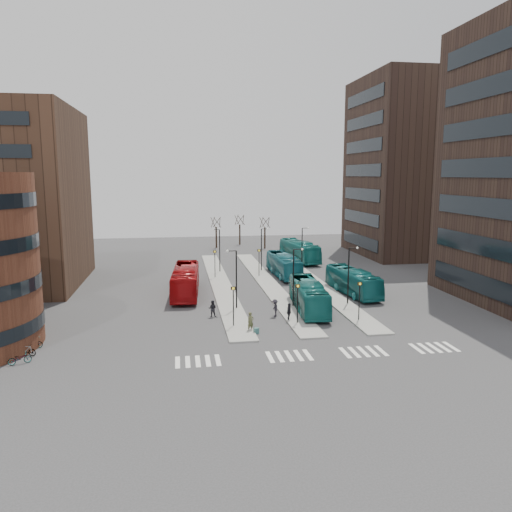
{
  "coord_description": "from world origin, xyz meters",
  "views": [
    {
      "loc": [
        -9.27,
        -31.8,
        13.83
      ],
      "look_at": [
        -0.82,
        21.37,
        5.0
      ],
      "focal_mm": 35.0,
      "sensor_mm": 36.0,
      "label": 1
    }
  ],
  "objects": [
    {
      "name": "island_mid",
      "position": [
        2.0,
        30.0,
        0.07
      ],
      "size": [
        2.5,
        45.0,
        0.15
      ],
      "primitive_type": "cube",
      "color": "gray",
      "rests_on": "ground"
    },
    {
      "name": "sign_poles",
      "position": [
        1.6,
        23.0,
        2.41
      ],
      "size": [
        12.45,
        22.12,
        3.65
      ],
      "color": "black",
      "rests_on": "ground"
    },
    {
      "name": "island_left",
      "position": [
        -4.0,
        30.0,
        0.07
      ],
      "size": [
        2.5,
        45.0,
        0.15
      ],
      "primitive_type": "cube",
      "color": "gray",
      "rests_on": "ground"
    },
    {
      "name": "commuter_b",
      "position": [
        1.03,
        13.0,
        0.89
      ],
      "size": [
        0.81,
        1.13,
        1.78
      ],
      "primitive_type": "imported",
      "rotation": [
        0.0,
        0.0,
        1.16
      ],
      "color": "black",
      "rests_on": "ground"
    },
    {
      "name": "teal_bus_b",
      "position": [
        5.04,
        34.04,
        1.52
      ],
      "size": [
        2.94,
        11.03,
        3.05
      ],
      "primitive_type": "imported",
      "rotation": [
        0.0,
        0.0,
        0.04
      ],
      "color": "#16626E",
      "rests_on": "ground"
    },
    {
      "name": "bicycle_mid",
      "position": [
        -21.0,
        7.18,
        0.47
      ],
      "size": [
        1.64,
        0.89,
        0.95
      ],
      "primitive_type": "imported",
      "rotation": [
        0.0,
        0.0,
        1.28
      ],
      "color": "gray",
      "rests_on": "ground"
    },
    {
      "name": "red_bus",
      "position": [
        -8.47,
        25.21,
        1.68
      ],
      "size": [
        3.57,
        12.19,
        3.35
      ],
      "primitive_type": "imported",
      "rotation": [
        0.0,
        0.0,
        -0.06
      ],
      "color": "#9E0C0F",
      "rests_on": "ground"
    },
    {
      "name": "teal_bus_d",
      "position": [
        10.09,
        45.44,
        1.65
      ],
      "size": [
        4.25,
        12.07,
        3.29
      ],
      "primitive_type": "imported",
      "rotation": [
        0.0,
        0.0,
        0.13
      ],
      "color": "#156C68",
      "rests_on": "ground"
    },
    {
      "name": "tower_far",
      "position": [
        31.98,
        50.0,
        15.0
      ],
      "size": [
        20.12,
        20.0,
        30.0
      ],
      "color": "#30211A",
      "rests_on": "ground"
    },
    {
      "name": "suitcase",
      "position": [
        -2.65,
        9.8,
        0.26
      ],
      "size": [
        0.5,
        0.45,
        0.52
      ],
      "primitive_type": "cube",
      "rotation": [
        0.0,
        0.0,
        0.35
      ],
      "color": "navy",
      "rests_on": "ground"
    },
    {
      "name": "bicycle_near",
      "position": [
        -21.0,
        5.53,
        0.43
      ],
      "size": [
        1.72,
        1.15,
        0.85
      ],
      "primitive_type": "imported",
      "rotation": [
        0.0,
        0.0,
        1.97
      ],
      "color": "gray",
      "rests_on": "ground"
    },
    {
      "name": "teal_bus_c",
      "position": [
        10.81,
        22.59,
        1.48
      ],
      "size": [
        3.56,
        10.82,
        2.96
      ],
      "primitive_type": "imported",
      "rotation": [
        0.0,
        0.0,
        0.1
      ],
      "color": "#135E60",
      "rests_on": "ground"
    },
    {
      "name": "bare_trees",
      "position": [
        2.67,
        62.67,
        2.72
      ],
      "size": [
        10.97,
        8.14,
        5.9
      ],
      "color": "black",
      "rests_on": "ground"
    },
    {
      "name": "bicycle_far",
      "position": [
        -21.0,
        9.17,
        0.42
      ],
      "size": [
        1.69,
        1.01,
        0.84
      ],
      "primitive_type": "imported",
      "rotation": [
        0.0,
        0.0,
        1.26
      ],
      "color": "gray",
      "rests_on": "ground"
    },
    {
      "name": "island_right",
      "position": [
        8.0,
        30.0,
        0.07
      ],
      "size": [
        2.5,
        45.0,
        0.15
      ],
      "primitive_type": "cube",
      "color": "gray",
      "rests_on": "ground"
    },
    {
      "name": "crosswalk_stripes",
      "position": [
        1.75,
        4.0,
        0.01
      ],
      "size": [
        22.35,
        2.4,
        0.01
      ],
      "color": "silver",
      "rests_on": "ground"
    },
    {
      "name": "lamp_posts",
      "position": [
        2.64,
        28.0,
        3.58
      ],
      "size": [
        14.04,
        20.24,
        6.12
      ],
      "color": "black",
      "rests_on": "ground"
    },
    {
      "name": "traveller",
      "position": [
        -3.04,
        10.5,
        0.89
      ],
      "size": [
        0.77,
        0.67,
        1.77
      ],
      "primitive_type": "imported",
      "rotation": [
        0.0,
        0.0,
        0.46
      ],
      "color": "#4B4D2E",
      "rests_on": "ground"
    },
    {
      "name": "teal_bus_a",
      "position": [
        3.87,
        16.56,
        1.52
      ],
      "size": [
        3.49,
        11.12,
        3.05
      ],
      "primitive_type": "imported",
      "rotation": [
        0.0,
        0.0,
        -0.09
      ],
      "color": "#125E5A",
      "rests_on": "ground"
    },
    {
      "name": "commuter_c",
      "position": [
        0.04,
        14.86,
        0.86
      ],
      "size": [
        0.67,
        1.12,
        1.71
      ],
      "primitive_type": "imported",
      "rotation": [
        0.0,
        0.0,
        4.74
      ],
      "color": "black",
      "rests_on": "ground"
    },
    {
      "name": "ground",
      "position": [
        0.0,
        0.0,
        0.0
      ],
      "size": [
        160.0,
        160.0,
        0.0
      ],
      "primitive_type": "plane",
      "color": "#2F2F32",
      "rests_on": "ground"
    },
    {
      "name": "commuter_a",
      "position": [
        -6.05,
        15.68,
        0.83
      ],
      "size": [
        0.95,
        0.82,
        1.66
      ],
      "primitive_type": "imported",
      "rotation": [
        0.0,
        0.0,
        2.87
      ],
      "color": "black",
      "rests_on": "ground"
    }
  ]
}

